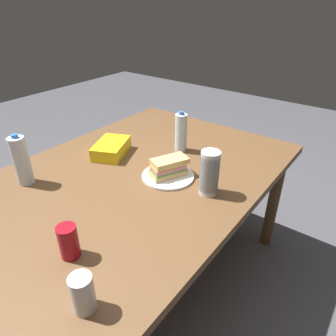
# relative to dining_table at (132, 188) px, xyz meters

# --- Properties ---
(ground_plane) EXTENTS (8.00, 8.00, 0.00)m
(ground_plane) POSITION_rel_dining_table_xyz_m (0.00, 0.00, -0.65)
(ground_plane) COLOR #4C4C51
(dining_table) EXTENTS (1.68, 1.14, 0.73)m
(dining_table) POSITION_rel_dining_table_xyz_m (0.00, 0.00, 0.00)
(dining_table) COLOR brown
(dining_table) RESTS_ON ground_plane
(paper_plate) EXTENTS (0.25, 0.25, 0.01)m
(paper_plate) POSITION_rel_dining_table_xyz_m (0.09, -0.15, 0.08)
(paper_plate) COLOR white
(paper_plate) RESTS_ON dining_table
(sandwich) EXTENTS (0.21, 0.15, 0.08)m
(sandwich) POSITION_rel_dining_table_xyz_m (0.10, -0.15, 0.13)
(sandwich) COLOR #DBB26B
(sandwich) RESTS_ON paper_plate
(soda_can_red) EXTENTS (0.07, 0.07, 0.12)m
(soda_can_red) POSITION_rel_dining_table_xyz_m (-0.51, -0.19, 0.14)
(soda_can_red) COLOR maroon
(soda_can_red) RESTS_ON dining_table
(chip_bag) EXTENTS (0.27, 0.23, 0.07)m
(chip_bag) POSITION_rel_dining_table_xyz_m (0.10, 0.24, 0.11)
(chip_bag) COLOR yellow
(chip_bag) RESTS_ON dining_table
(water_bottle_tall) EXTENTS (0.07, 0.07, 0.24)m
(water_bottle_tall) POSITION_rel_dining_table_xyz_m (-0.34, 0.35, 0.19)
(water_bottle_tall) COLOR silver
(water_bottle_tall) RESTS_ON dining_table
(plastic_cup_stack) EXTENTS (0.08, 0.08, 0.20)m
(plastic_cup_stack) POSITION_rel_dining_table_xyz_m (0.10, -0.37, 0.18)
(plastic_cup_stack) COLOR silver
(plastic_cup_stack) RESTS_ON dining_table
(water_bottle_spare) EXTENTS (0.07, 0.07, 0.23)m
(water_bottle_spare) POSITION_rel_dining_table_xyz_m (0.37, -0.03, 0.18)
(water_bottle_spare) COLOR silver
(water_bottle_spare) RESTS_ON dining_table
(soda_can_silver) EXTENTS (0.07, 0.07, 0.12)m
(soda_can_silver) POSITION_rel_dining_table_xyz_m (-0.61, -0.39, 0.14)
(soda_can_silver) COLOR silver
(soda_can_silver) RESTS_ON dining_table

